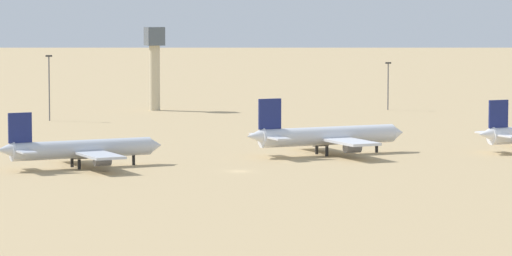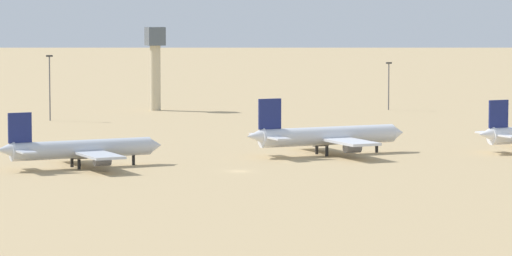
{
  "view_description": "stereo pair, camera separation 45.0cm",
  "coord_description": "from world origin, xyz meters",
  "px_view_note": "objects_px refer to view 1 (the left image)",
  "views": [
    {
      "loc": [
        -93.43,
        -261.61,
        33.27
      ],
      "look_at": [
        12.74,
        24.75,
        6.0
      ],
      "focal_mm": 101.1,
      "sensor_mm": 36.0,
      "label": 1
    },
    {
      "loc": [
        -93.01,
        -261.77,
        33.27
      ],
      "look_at": [
        12.74,
        24.75,
        6.0
      ],
      "focal_mm": 101.1,
      "sensor_mm": 36.0,
      "label": 2
    }
  ],
  "objects_px": {
    "parked_jet_navy_2": "(80,149)",
    "light_pole_mid": "(49,83)",
    "parked_jet_navy_3": "(326,136)",
    "light_pole_west": "(388,82)",
    "control_tower": "(155,60)"
  },
  "relations": [
    {
      "from": "parked_jet_navy_2",
      "to": "light_pole_mid",
      "type": "xyz_separation_m",
      "value": [
        18.16,
        112.55,
        6.55
      ]
    },
    {
      "from": "parked_jet_navy_3",
      "to": "light_pole_mid",
      "type": "bearing_deg",
      "value": 104.74
    },
    {
      "from": "light_pole_west",
      "to": "light_pole_mid",
      "type": "xyz_separation_m",
      "value": [
        -104.33,
        -2.78,
        1.87
      ]
    },
    {
      "from": "parked_jet_navy_3",
      "to": "light_pole_mid",
      "type": "xyz_separation_m",
      "value": [
        -36.97,
        107.5,
        6.19
      ]
    },
    {
      "from": "light_pole_mid",
      "to": "control_tower",
      "type": "bearing_deg",
      "value": 34.21
    },
    {
      "from": "light_pole_mid",
      "to": "parked_jet_navy_3",
      "type": "bearing_deg",
      "value": -71.02
    },
    {
      "from": "parked_jet_navy_3",
      "to": "control_tower",
      "type": "height_order",
      "value": "control_tower"
    },
    {
      "from": "control_tower",
      "to": "light_pole_west",
      "type": "bearing_deg",
      "value": -18.92
    },
    {
      "from": "light_pole_mid",
      "to": "parked_jet_navy_2",
      "type": "bearing_deg",
      "value": -99.16
    },
    {
      "from": "parked_jet_navy_2",
      "to": "parked_jet_navy_3",
      "type": "relative_size",
      "value": 0.91
    },
    {
      "from": "parked_jet_navy_2",
      "to": "light_pole_west",
      "type": "relative_size",
      "value": 2.39
    },
    {
      "from": "parked_jet_navy_2",
      "to": "light_pole_mid",
      "type": "relative_size",
      "value": 1.91
    },
    {
      "from": "parked_jet_navy_2",
      "to": "control_tower",
      "type": "bearing_deg",
      "value": 62.11
    },
    {
      "from": "parked_jet_navy_2",
      "to": "parked_jet_navy_3",
      "type": "height_order",
      "value": "parked_jet_navy_3"
    },
    {
      "from": "control_tower",
      "to": "light_pole_mid",
      "type": "distance_m",
      "value": 45.83
    }
  ]
}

